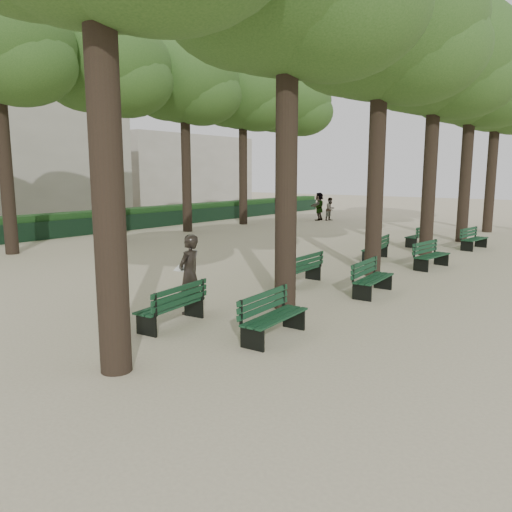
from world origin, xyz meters
The scene contains 23 objects.
ground centered at (0.00, 0.00, 0.00)m, with size 120.00×120.00×0.00m, color beige.
tree_central_2 centered at (1.50, 8.00, 7.65)m, with size 6.00×6.00×9.95m.
tree_central_3 centered at (1.50, 13.00, 7.65)m, with size 6.00×6.00×9.95m.
tree_central_4 centered at (1.50, 18.00, 7.65)m, with size 6.00×6.00×9.95m.
tree_central_5 centered at (1.50, 23.00, 7.65)m, with size 6.00×6.00×9.95m.
tree_far_2 centered at (-12.00, 8.00, 8.14)m, with size 6.00×6.00×10.45m.
tree_far_3 centered at (-12.00, 13.00, 8.14)m, with size 6.00×6.00×10.45m.
tree_far_4 centered at (-12.00, 18.00, 8.14)m, with size 6.00×6.00×10.45m.
tree_far_5 centered at (-12.00, 23.00, 8.14)m, with size 6.00×6.00×10.45m.
bench_left_0 centered at (0.37, 0.30, 0.27)m, with size 0.78×1.85×0.92m.
bench_left_1 centered at (0.37, 5.45, 0.27)m, with size 0.63×1.82×0.92m.
bench_left_2 centered at (0.37, 10.72, 0.27)m, with size 0.81×1.86×0.92m.
bench_left_3 centered at (0.37, 15.35, 0.27)m, with size 0.68×1.83×0.92m.
bench_right_0 centered at (2.63, 0.97, 0.27)m, with size 0.68×1.83×0.92m.
bench_right_1 centered at (2.63, 5.59, 0.27)m, with size 0.69×1.83×0.92m.
bench_right_2 centered at (2.63, 10.34, 0.27)m, with size 0.78×1.86×0.92m.
bench_right_3 centered at (2.63, 15.85, 0.27)m, with size 0.77×1.85×0.92m.
man_with_map centered at (-0.01, 1.25, 0.94)m, with size 0.68×0.80×1.88m.
pedestrian_a centered at (-8.77, 23.56, 0.79)m, with size 0.77×0.32×1.58m, color #262628.
pedestrian_e centered at (-9.49, 23.24, 0.96)m, with size 1.79×0.39×1.93m, color #262628.
fence centered at (-15.00, 11.00, 0.45)m, with size 0.08×42.00×0.90m, color black.
hedge centered at (-15.70, 11.00, 0.60)m, with size 1.20×42.00×1.20m, color #143B14.
building_far centered at (-33.00, 30.00, 3.50)m, with size 12.00×16.00×7.00m, color #B7B2A3.
Camera 1 is at (8.20, -6.85, 3.29)m, focal length 35.00 mm.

